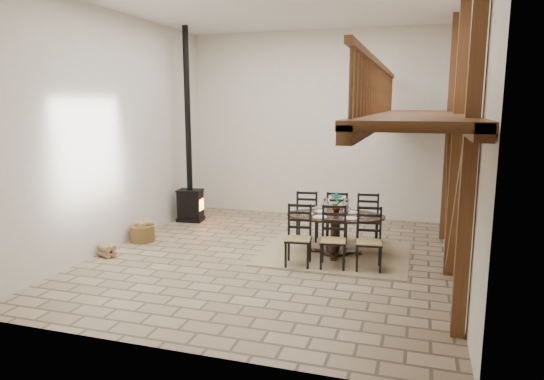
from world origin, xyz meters
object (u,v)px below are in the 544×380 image
(dining_table, at_px, (335,234))
(log_stack, at_px, (107,251))
(log_basket, at_px, (142,233))
(wood_stove, at_px, (190,179))

(dining_table, relative_size, log_stack, 5.78)
(dining_table, height_order, log_basket, dining_table)
(wood_stove, xyz_separation_m, log_basket, (-0.17, -2.08, -0.93))
(log_basket, relative_size, log_stack, 1.31)
(wood_stove, bearing_deg, log_stack, -102.15)
(wood_stove, height_order, log_stack, wood_stove)
(dining_table, xyz_separation_m, log_stack, (-4.43, -1.57, -0.31))
(dining_table, xyz_separation_m, log_basket, (-4.34, -0.37, -0.23))
(log_basket, distance_m, log_stack, 1.20)
(dining_table, height_order, log_stack, dining_table)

